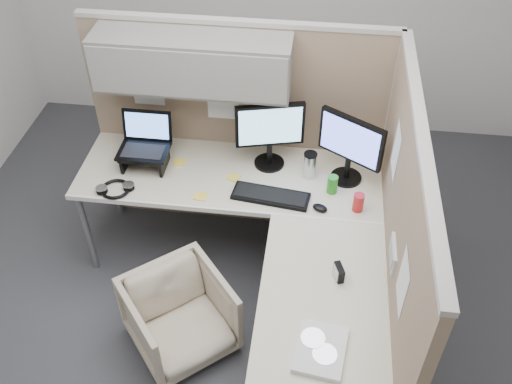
# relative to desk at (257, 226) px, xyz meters

# --- Properties ---
(ground) EXTENTS (4.50, 4.50, 0.00)m
(ground) POSITION_rel_desk_xyz_m (-0.12, -0.13, -0.69)
(ground) COLOR #36363B
(ground) RESTS_ON ground
(partition_back) EXTENTS (2.00, 0.36, 1.63)m
(partition_back) POSITION_rel_desk_xyz_m (-0.34, 0.70, 0.41)
(partition_back) COLOR #927860
(partition_back) RESTS_ON ground
(partition_right) EXTENTS (0.07, 2.03, 1.63)m
(partition_right) POSITION_rel_desk_xyz_m (0.78, -0.19, 0.13)
(partition_right) COLOR #927860
(partition_right) RESTS_ON ground
(desk) EXTENTS (2.00, 1.98, 0.73)m
(desk) POSITION_rel_desk_xyz_m (0.00, 0.00, 0.00)
(desk) COLOR beige
(desk) RESTS_ON ground
(office_chair) EXTENTS (0.77, 0.77, 0.58)m
(office_chair) POSITION_rel_desk_xyz_m (-0.42, -0.41, -0.40)
(office_chair) COLOR beige
(office_chair) RESTS_ON ground
(monitor_left) EXTENTS (0.43, 0.20, 0.47)m
(monitor_left) POSITION_rel_desk_xyz_m (0.01, 0.55, 0.32)
(monitor_left) COLOR black
(monitor_left) RESTS_ON desk
(monitor_right) EXTENTS (0.39, 0.26, 0.47)m
(monitor_right) POSITION_rel_desk_xyz_m (0.52, 0.46, 0.32)
(monitor_right) COLOR black
(monitor_right) RESTS_ON desk
(laptop_station) EXTENTS (0.33, 0.28, 0.34)m
(laptop_station) POSITION_rel_desk_xyz_m (-0.80, 0.45, 0.17)
(laptop_station) COLOR black
(laptop_station) RESTS_ON desk
(keyboard) EXTENTS (0.50, 0.22, 0.02)m
(keyboard) POSITION_rel_desk_xyz_m (0.06, 0.22, 0.05)
(keyboard) COLOR black
(keyboard) RESTS_ON desk
(mouse) EXTENTS (0.11, 0.09, 0.03)m
(mouse) POSITION_rel_desk_xyz_m (0.37, 0.14, 0.06)
(mouse) COLOR black
(mouse) RESTS_ON desk
(travel_mug) EXTENTS (0.09, 0.09, 0.18)m
(travel_mug) POSITION_rel_desk_xyz_m (0.28, 0.46, 0.13)
(travel_mug) COLOR silver
(travel_mug) RESTS_ON desk
(soda_can_green) EXTENTS (0.07, 0.07, 0.12)m
(soda_can_green) POSITION_rel_desk_xyz_m (0.59, 0.17, 0.10)
(soda_can_green) COLOR #B21E1E
(soda_can_green) RESTS_ON desk
(soda_can_silver) EXTENTS (0.07, 0.07, 0.12)m
(soda_can_silver) POSITION_rel_desk_xyz_m (0.43, 0.32, 0.10)
(soda_can_silver) COLOR #268C1E
(soda_can_silver) RESTS_ON desk
(sticky_note_d) EXTENTS (0.10, 0.10, 0.01)m
(sticky_note_d) POSITION_rel_desk_xyz_m (-0.20, 0.38, 0.05)
(sticky_note_d) COLOR yellow
(sticky_note_d) RESTS_ON desk
(sticky_note_c) EXTENTS (0.09, 0.09, 0.01)m
(sticky_note_c) POSITION_rel_desk_xyz_m (-0.59, 0.48, 0.05)
(sticky_note_c) COLOR yellow
(sticky_note_c) RESTS_ON desk
(sticky_note_a) EXTENTS (0.08, 0.08, 0.01)m
(sticky_note_a) POSITION_rel_desk_xyz_m (-0.38, 0.17, 0.05)
(sticky_note_a) COLOR yellow
(sticky_note_a) RESTS_ON desk
(headphones) EXTENTS (0.24, 0.24, 0.03)m
(headphones) POSITION_rel_desk_xyz_m (-0.92, 0.16, 0.06)
(headphones) COLOR black
(headphones) RESTS_ON desk
(paper_stack) EXTENTS (0.27, 0.32, 0.03)m
(paper_stack) POSITION_rel_desk_xyz_m (0.41, -0.84, 0.06)
(paper_stack) COLOR white
(paper_stack) RESTS_ON desk
(desk_clock) EXTENTS (0.06, 0.10, 0.09)m
(desk_clock) POSITION_rel_desk_xyz_m (0.49, -0.37, 0.09)
(desk_clock) COLOR black
(desk_clock) RESTS_ON desk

